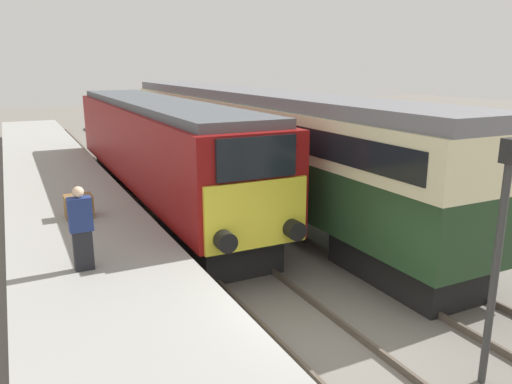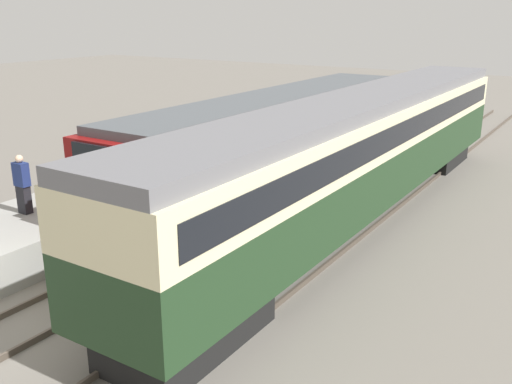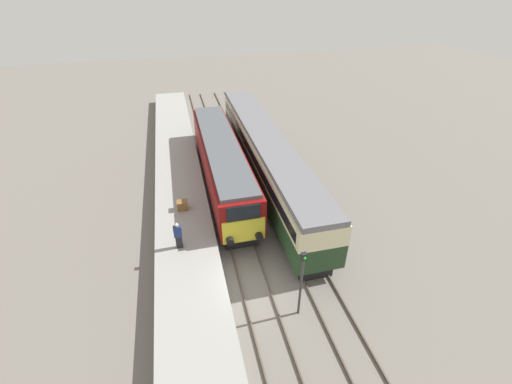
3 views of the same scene
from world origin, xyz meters
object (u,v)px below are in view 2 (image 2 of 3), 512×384
(locomotive, at_px, (276,141))
(person_on_platform, at_px, (22,185))
(luggage_crate, at_px, (130,175))
(passenger_carriage, at_px, (363,145))

(locomotive, bearing_deg, person_on_platform, -115.59)
(person_on_platform, height_order, luggage_crate, person_on_platform)
(person_on_platform, bearing_deg, locomotive, 64.41)
(person_on_platform, distance_m, luggage_crate, 3.76)
(person_on_platform, bearing_deg, luggage_crate, 83.96)
(luggage_crate, bearing_deg, passenger_carriage, 28.02)
(locomotive, xyz_separation_m, passenger_carriage, (3.40, -0.38, 0.34))
(locomotive, bearing_deg, passenger_carriage, -6.30)
(passenger_carriage, distance_m, person_on_platform, 10.12)
(passenger_carriage, height_order, person_on_platform, passenger_carriage)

